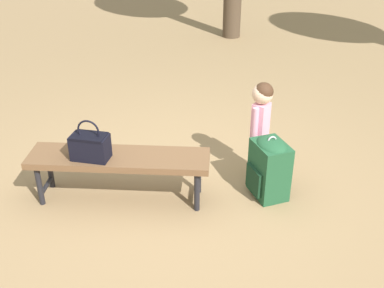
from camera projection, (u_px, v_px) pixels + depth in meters
name	position (u px, v px, depth m)	size (l,w,h in m)	color
ground_plane	(174.00, 189.00, 4.46)	(40.00, 40.00, 0.00)	#8C704C
park_bench	(119.00, 161.00, 4.15)	(1.65, 0.74, 0.45)	brown
handbag	(90.00, 146.00, 4.02)	(0.36, 0.28, 0.37)	black
child_standing	(261.00, 115.00, 4.40)	(0.20, 0.20, 0.97)	#CCCC8C
backpack_large	(269.00, 166.00, 4.25)	(0.36, 0.40, 0.61)	#1E4C2D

